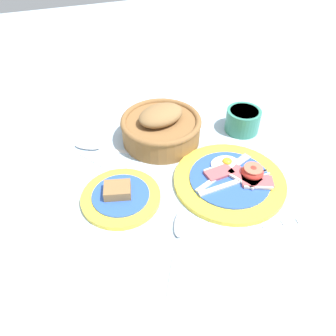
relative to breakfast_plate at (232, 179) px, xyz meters
name	(u,v)px	position (x,y,z in m)	size (l,w,h in m)	color
ground_plane	(208,192)	(-0.07, -0.01, -0.01)	(3.00, 3.00, 0.00)	#A3BCD1
breakfast_plate	(232,179)	(0.00, 0.00, 0.00)	(0.26, 0.26, 0.04)	yellow
bread_plate	(121,196)	(-0.26, 0.04, 0.00)	(0.18, 0.18, 0.04)	yellow
sugar_cup	(243,120)	(0.13, 0.18, 0.02)	(0.10, 0.10, 0.06)	#337F6B
bread_basket	(161,127)	(-0.10, 0.21, 0.03)	(0.21, 0.21, 0.10)	brown
teaspoon_by_saucer	(179,234)	(-0.17, -0.10, -0.01)	(0.11, 0.18, 0.01)	silver
teaspoon_near_cup	(97,148)	(-0.28, 0.23, -0.01)	(0.18, 0.11, 0.01)	silver
teaspoon_stray	(113,170)	(-0.26, 0.13, -0.01)	(0.12, 0.17, 0.01)	silver
fork_on_cloth	(305,220)	(0.09, -0.16, -0.01)	(0.19, 0.04, 0.01)	silver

